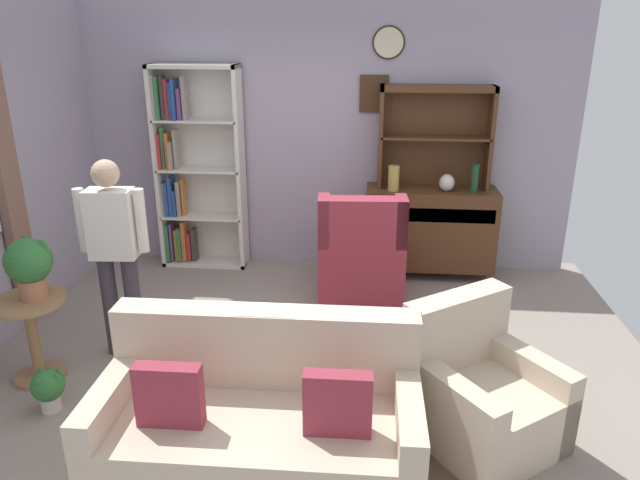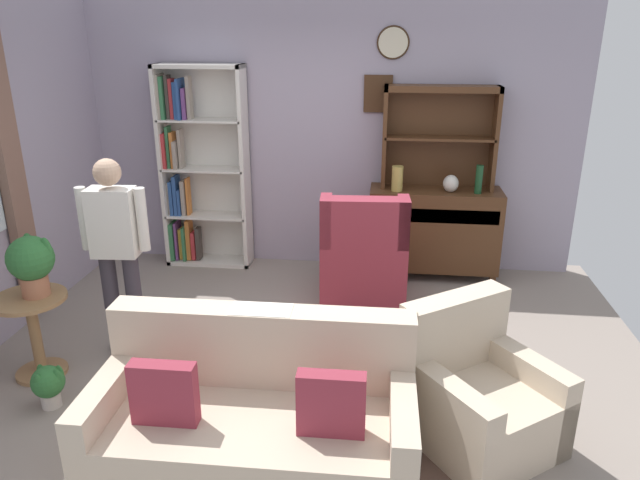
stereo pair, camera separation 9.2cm
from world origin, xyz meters
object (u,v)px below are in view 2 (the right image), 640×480
Objects in this scene: sideboard at (433,229)px; potted_plant_small at (48,383)px; potted_plant_large at (31,261)px; vase_round at (451,183)px; wingback_chair at (363,261)px; couch_floral at (255,423)px; plant_stand at (34,327)px; book_stack at (289,344)px; vase_tall at (397,179)px; person_reading at (116,244)px; sideboard_hutch at (440,123)px; armchair_floral at (478,398)px; bookshelf at (197,170)px; coffee_table at (308,354)px; bottle_wine at (479,179)px.

sideboard is 3.76m from potted_plant_small.
potted_plant_large is 1.46× the size of potted_plant_small.
wingback_chair is (-0.81, -0.58, -0.62)m from vase_round.
plant_stand is at bearing 156.52° from couch_floral.
plant_stand reaches higher than book_stack.
potted_plant_large is at bearing -140.81° from vase_tall.
vase_round is 3.15m from person_reading.
potted_plant_small is at bearing -136.34° from sideboard.
vase_round is at bearing -27.17° from sideboard.
wingback_chair reaches higher than book_stack.
potted_plant_small is (-1.52, 0.42, -0.13)m from couch_floral.
sideboard_hutch is (0.00, 0.11, 1.05)m from sideboard.
vase_tall is 0.52m from vase_round.
plant_stand is at bearing -145.95° from wingback_chair.
plant_stand is 0.52m from potted_plant_small.
potted_plant_large is (-2.27, -1.52, 0.51)m from wingback_chair.
sideboard is 0.72× the size of couch_floral.
armchair_floral is 1.02× the size of wingback_chair.
bookshelf is 3.42m from couch_floral.
book_stack is at bearing -4.74° from potted_plant_large.
bookshelf reaches higher than coffee_table.
potted_plant_large is 0.86m from potted_plant_small.
potted_plant_small is (-3.10, -2.50, -0.88)m from bottle_wine.
bottle_wine reaches higher than vase_round.
bookshelf is 3.32× the size of plant_stand.
potted_plant_small is (-2.84, -2.52, -0.83)m from vase_round.
vase_round is at bearing 1.49° from vase_tall.
potted_plant_large is at bearing -142.34° from sideboard_hutch.
wingback_chair is at bearing 112.54° from armchair_floral.
sideboard_hutch is 2.90m from book_stack.
person_reading is (-0.03, -1.89, -0.12)m from bookshelf.
vase_round is at bearing 175.05° from bottle_wine.
coffee_table is (-0.29, -1.64, -0.03)m from wingback_chair.
sideboard_hutch reaches higher than sideboard.
couch_floral is at bearing -102.04° from wingback_chair.
couch_floral is (-1.32, -2.94, -0.69)m from vase_round.
bookshelf is 9.90× the size of book_stack.
sideboard is 3.73m from plant_stand.
sideboard_hutch is at bearing 126.48° from vase_round.
vase_round reaches higher than potted_plant_small.
bottle_wine is 2.69m from coffee_table.
plant_stand reaches higher than potted_plant_small.
vase_tall reaches higher than wingback_chair.
plant_stand is (-3.13, -2.15, -0.61)m from vase_round.
plant_stand is at bearing 173.30° from armchair_floral.
bookshelf reaches higher than sideboard_hutch.
sideboard_hutch reaches higher than vase_round.
sideboard is at bearing -90.00° from sideboard_hutch.
bookshelf is 1.90m from person_reading.
bottle_wine is at bearing -3.48° from bookshelf.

